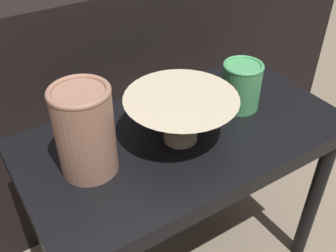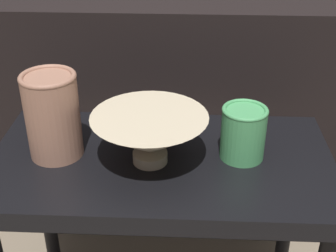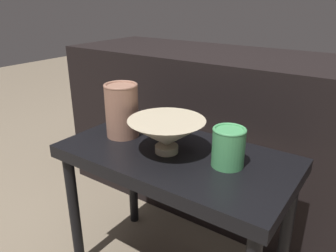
# 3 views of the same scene
# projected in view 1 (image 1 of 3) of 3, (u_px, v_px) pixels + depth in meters

# --- Properties ---
(table) EXTENTS (0.70, 0.38, 0.48)m
(table) POSITION_uv_depth(u_px,v_px,m) (184.00, 154.00, 0.88)
(table) COLOR black
(table) RESTS_ON ground_plane
(couch_backdrop) EXTENTS (1.64, 0.50, 0.69)m
(couch_backdrop) POSITION_uv_depth(u_px,v_px,m) (91.00, 79.00, 1.28)
(couch_backdrop) COLOR black
(couch_backdrop) RESTS_ON ground_plane
(bowl) EXTENTS (0.23, 0.23, 0.10)m
(bowl) POSITION_uv_depth(u_px,v_px,m) (181.00, 115.00, 0.79)
(bowl) COLOR #C1B293
(bowl) RESTS_ON table
(vase_textured_left) EXTENTS (0.11, 0.11, 0.18)m
(vase_textured_left) POSITION_uv_depth(u_px,v_px,m) (85.00, 130.00, 0.70)
(vase_textured_left) COLOR #996B56
(vase_textured_left) RESTS_ON table
(vase_colorful_right) EXTENTS (0.09, 0.09, 0.11)m
(vase_colorful_right) POSITION_uv_depth(u_px,v_px,m) (241.00, 85.00, 0.89)
(vase_colorful_right) COLOR #47995B
(vase_colorful_right) RESTS_ON table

